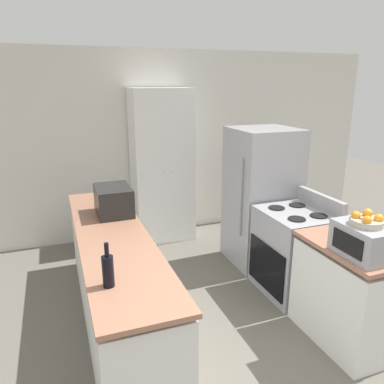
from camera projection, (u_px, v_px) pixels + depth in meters
The scene contains 10 objects.
wall_back at pixel (153, 145), 5.32m from camera, with size 7.00×0.06×2.60m.
counter_left at pixel (115, 281), 3.40m from camera, with size 0.60×2.72×0.89m.
counter_right at pixel (349, 294), 3.18m from camera, with size 0.60×0.88×0.89m.
pantry_cabinet at pixel (162, 167), 5.14m from camera, with size 0.81×0.51×2.09m.
stove at pixel (294, 251), 3.93m from camera, with size 0.66×0.74×1.05m.
refrigerator at pixel (261, 197), 4.53m from camera, with size 0.76×0.73×1.66m.
microwave at pixel (114, 200), 3.73m from camera, with size 0.34×0.46×0.28m.
wine_bottle at pixel (108, 270), 2.40m from camera, with size 0.08×0.08×0.30m.
toaster_oven at pixel (362, 241), 2.81m from camera, with size 0.29×0.43×0.25m.
fruit_bowl at pixel (367, 220), 2.76m from camera, with size 0.24×0.24×0.13m.
Camera 1 is at (-1.32, -1.62, 2.17)m, focal length 35.00 mm.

